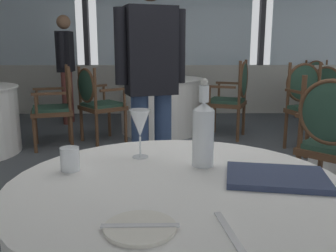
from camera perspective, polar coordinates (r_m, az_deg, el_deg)
name	(u,v)px	position (r m, az deg, el deg)	size (l,w,h in m)	color
ground_plane	(190,202)	(2.93, 3.35, -11.64)	(13.49, 13.49, 0.00)	#4C5156
window_wall_far	(174,50)	(6.57, 0.97, 11.58)	(9.64, 0.14, 2.76)	beige
side_plate	(140,228)	(0.95, -4.30, -15.31)	(0.18, 0.18, 0.01)	silver
butter_knife	(140,226)	(0.94, -4.30, -15.03)	(0.19, 0.02, 0.00)	silver
dinner_fork	(229,231)	(0.94, 9.37, -15.68)	(0.21, 0.02, 0.00)	silver
water_bottle	(203,132)	(1.37, 5.44, -0.89)	(0.08, 0.08, 0.33)	white
wine_glass	(140,124)	(1.47, -4.35, 0.32)	(0.09, 0.09, 0.20)	white
water_tumbler	(70,159)	(1.38, -14.84, -4.92)	(0.07, 0.07, 0.09)	white
menu_book	(276,177)	(1.31, 16.33, -7.56)	(0.33, 0.23, 0.02)	#2D3856
dining_chair_0_1	(309,100)	(4.50, 20.82, 3.81)	(0.61, 0.56, 1.00)	brown
dining_chair_0_2	(335,136)	(2.79, 24.35, -1.38)	(0.66, 0.66, 0.99)	brown
dining_chair_1_0	(59,100)	(4.54, -16.38, 3.78)	(0.57, 0.62, 0.96)	brown
background_table_2	(161,105)	(5.18, -1.06, 3.24)	(1.15, 1.15, 0.75)	white
dining_chair_2_0	(153,83)	(6.14, -2.36, 6.65)	(0.58, 0.52, 1.00)	brown
dining_chair_2_1	(96,99)	(4.61, -10.97, 4.10)	(0.65, 0.66, 0.94)	brown
dining_chair_2_2	(234,93)	(4.86, 10.08, 4.97)	(0.60, 0.63, 1.01)	brown
dining_chair_3_1	(319,82)	(7.00, 22.19, 6.23)	(0.60, 0.55, 0.94)	brown
dining_chair_3_2	(329,95)	(5.32, 23.56, 4.45)	(0.66, 0.66, 0.94)	brown
diner_person_0	(151,75)	(2.74, -2.62, 7.83)	(0.51, 0.30, 1.71)	#334770
diner_person_1	(66,63)	(5.91, -15.43, 9.31)	(0.21, 0.53, 1.63)	brown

